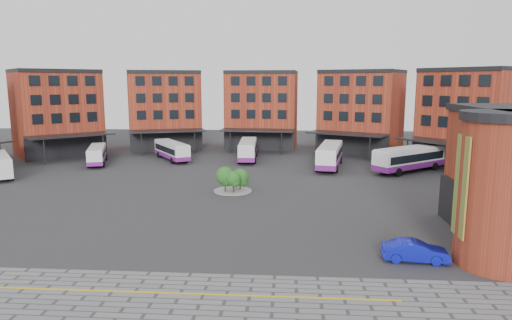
# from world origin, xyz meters

# --- Properties ---
(ground) EXTENTS (160.00, 160.00, 0.00)m
(ground) POSITION_xyz_m (0.00, 0.00, 0.00)
(ground) COLOR #28282B
(ground) RESTS_ON ground
(yellow_line) EXTENTS (26.00, 0.15, 0.02)m
(yellow_line) POSITION_xyz_m (2.00, -14.00, 0.03)
(yellow_line) COLOR gold
(yellow_line) RESTS_ON paving_zone
(main_building) EXTENTS (94.14, 42.48, 14.60)m
(main_building) POSITION_xyz_m (-4.77, 38.25, 7.23)
(main_building) COLOR #953620
(main_building) RESTS_ON ground
(tree_island) EXTENTS (4.40, 4.40, 3.00)m
(tree_island) POSITION_xyz_m (2.05, 11.73, 1.54)
(tree_island) COLOR gray
(tree_island) RESTS_ON ground
(bus_b) EXTENTS (5.27, 9.93, 2.74)m
(bus_b) POSITION_xyz_m (-21.06, 28.27, 1.48)
(bus_b) COLOR white
(bus_b) RESTS_ON ground
(bus_c) EXTENTS (7.85, 10.09, 2.96)m
(bus_c) POSITION_xyz_m (-10.45, 32.64, 1.60)
(bus_c) COLOR white
(bus_c) RESTS_ON ground
(bus_d) EXTENTS (3.17, 11.30, 3.16)m
(bus_d) POSITION_xyz_m (1.84, 33.57, 1.71)
(bus_d) COLOR silver
(bus_d) RESTS_ON ground
(bus_e) EXTENTS (4.96, 12.49, 3.43)m
(bus_e) POSITION_xyz_m (14.49, 27.72, 1.86)
(bus_e) COLOR white
(bus_e) RESTS_ON ground
(bus_f) EXTENTS (11.53, 9.89, 3.50)m
(bus_f) POSITION_xyz_m (25.41, 25.42, 1.89)
(bus_f) COLOR white
(bus_f) RESTS_ON ground
(blue_car) EXTENTS (4.68, 1.98, 1.50)m
(blue_car) POSITION_xyz_m (17.36, -7.86, 0.75)
(blue_car) COLOR #0D15B1
(blue_car) RESTS_ON ground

